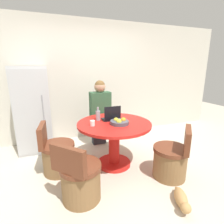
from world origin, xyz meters
name	(u,v)px	position (x,y,z in m)	size (l,w,h in m)	color
ground_plane	(114,173)	(0.00, 0.00, 0.00)	(12.00, 12.00, 0.00)	beige
wall_back	(87,81)	(0.00, 1.69, 1.30)	(7.00, 0.06, 2.60)	beige
refrigerator	(33,110)	(-1.14, 1.32, 0.81)	(0.62, 0.65, 1.63)	silver
dining_table	(114,135)	(0.10, 0.25, 0.53)	(1.19, 1.19, 0.75)	red
chair_left_side	(57,156)	(-0.80, 0.36, 0.27)	(0.52, 0.51, 0.79)	brown
chair_near_right_corner	(171,160)	(0.77, -0.37, 0.27)	(0.58, 0.58, 0.79)	brown
chair_near_left_corner	(80,180)	(-0.58, -0.36, 0.27)	(0.58, 0.58, 0.79)	brown
person_seated	(100,110)	(0.10, 1.06, 0.76)	(0.40, 0.37, 1.36)	#2D2D38
laptop	(111,117)	(0.10, 0.38, 0.81)	(0.28, 0.21, 0.25)	#232328
fruit_bowl	(120,122)	(0.15, 0.14, 0.78)	(0.29, 0.29, 0.10)	#4C4C56
coffee_cup	(92,123)	(-0.26, 0.22, 0.79)	(0.07, 0.07, 0.08)	white
bottle	(98,115)	(-0.11, 0.45, 0.84)	(0.08, 0.08, 0.22)	#9999A3
cat	(182,199)	(0.52, -0.89, 0.09)	(0.28, 0.43, 0.17)	tan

